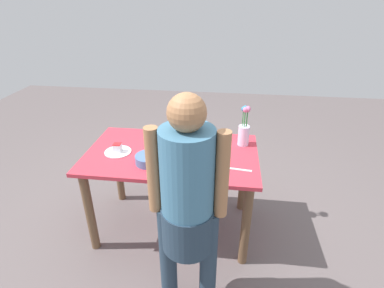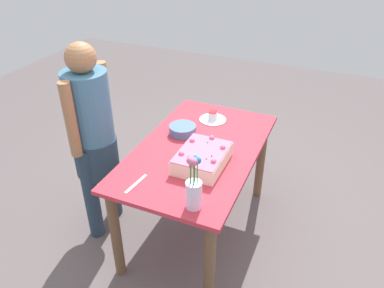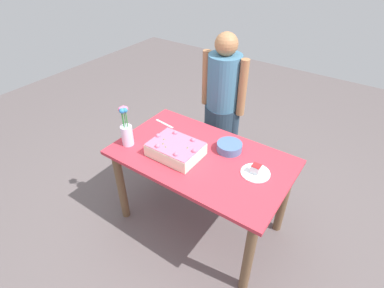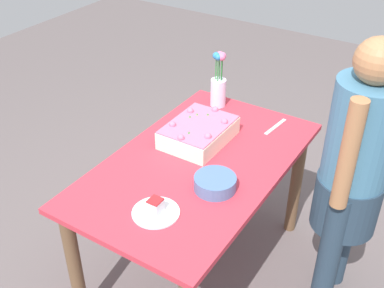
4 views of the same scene
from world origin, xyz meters
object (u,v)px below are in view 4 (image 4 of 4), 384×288
object	(u,v)px
flower_vase	(219,85)
fruit_bowl	(215,183)
sheet_cake	(199,132)
person_standing	(354,169)
serving_plate_with_slice	(156,210)
cake_knife	(275,127)

from	to	relation	value
flower_vase	fruit_bowl	size ratio (longest dim) A/B	1.71
sheet_cake	person_standing	world-z (taller)	person_standing
sheet_cake	fruit_bowl	xyz separation A→B (m)	(0.31, 0.28, -0.02)
sheet_cake	serving_plate_with_slice	xyz separation A→B (m)	(0.60, 0.15, -0.03)
cake_knife	flower_vase	distance (m)	0.42
sheet_cake	serving_plate_with_slice	bearing A→B (deg)	14.17
serving_plate_with_slice	cake_knife	bearing A→B (deg)	171.54
flower_vase	fruit_bowl	distance (m)	0.81
sheet_cake	person_standing	size ratio (longest dim) A/B	0.26
flower_vase	person_standing	distance (m)	0.97
cake_knife	fruit_bowl	world-z (taller)	fruit_bowl
sheet_cake	cake_knife	size ratio (longest dim) A/B	1.86
serving_plate_with_slice	fruit_bowl	distance (m)	0.31
serving_plate_with_slice	person_standing	xyz separation A→B (m)	(-0.65, 0.65, 0.07)
serving_plate_with_slice	cake_knife	size ratio (longest dim) A/B	1.02
sheet_cake	flower_vase	world-z (taller)	flower_vase
cake_knife	person_standing	xyz separation A→B (m)	(0.29, 0.51, 0.09)
fruit_bowl	sheet_cake	bearing A→B (deg)	-137.77
cake_knife	fruit_bowl	bearing A→B (deg)	6.03
sheet_cake	cake_knife	distance (m)	0.46
flower_vase	sheet_cake	bearing A→B (deg)	15.31
fruit_bowl	person_standing	size ratio (longest dim) A/B	0.13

